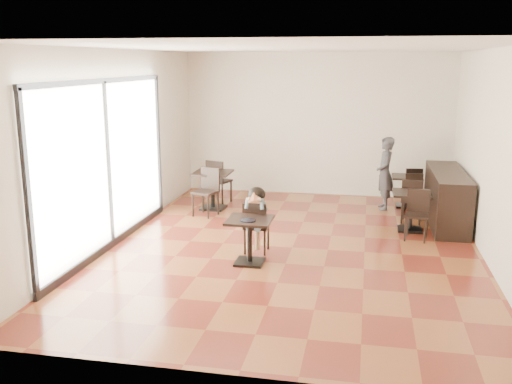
% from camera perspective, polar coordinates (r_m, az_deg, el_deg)
% --- Properties ---
extents(floor, '(6.00, 8.00, 0.01)m').
position_cam_1_polar(floor, '(9.46, 3.65, -5.56)').
color(floor, brown).
rests_on(floor, ground).
extents(ceiling, '(6.00, 8.00, 0.01)m').
position_cam_1_polar(ceiling, '(8.97, 3.95, 14.20)').
color(ceiling, white).
rests_on(ceiling, floor).
extents(wall_back, '(6.00, 0.01, 3.20)m').
position_cam_1_polar(wall_back, '(13.02, 6.10, 6.72)').
color(wall_back, beige).
rests_on(wall_back, floor).
extents(wall_front, '(6.00, 0.01, 3.20)m').
position_cam_1_polar(wall_front, '(5.22, -1.92, -2.64)').
color(wall_front, beige).
rests_on(wall_front, floor).
extents(wall_left, '(0.01, 8.00, 3.20)m').
position_cam_1_polar(wall_left, '(9.92, -13.71, 4.47)').
color(wall_left, beige).
rests_on(wall_left, floor).
extents(wall_right, '(0.01, 8.00, 3.20)m').
position_cam_1_polar(wall_right, '(9.20, 22.69, 3.19)').
color(wall_right, beige).
rests_on(wall_right, floor).
extents(storefront_window, '(0.04, 4.50, 2.60)m').
position_cam_1_polar(storefront_window, '(9.49, -14.74, 2.82)').
color(storefront_window, white).
rests_on(storefront_window, floor).
extents(child_table, '(0.66, 0.66, 0.70)m').
position_cam_1_polar(child_table, '(8.63, -0.65, -4.95)').
color(child_table, black).
rests_on(child_table, floor).
extents(child_chair, '(0.38, 0.38, 0.84)m').
position_cam_1_polar(child_chair, '(9.12, 0.06, -3.48)').
color(child_chair, black).
rests_on(child_chair, floor).
extents(child, '(0.38, 0.53, 1.06)m').
position_cam_1_polar(child, '(9.09, 0.06, -2.83)').
color(child, gray).
rests_on(child, child_chair).
extents(plate, '(0.24, 0.24, 0.01)m').
position_cam_1_polar(plate, '(8.43, -0.79, -2.85)').
color(plate, black).
rests_on(plate, child_table).
extents(pizza_slice, '(0.25, 0.19, 0.06)m').
position_cam_1_polar(pizza_slice, '(8.81, -0.18, -0.73)').
color(pizza_slice, '#EDDD85').
rests_on(pizza_slice, child).
extents(adult_patron, '(0.43, 0.59, 1.50)m').
position_cam_1_polar(adult_patron, '(11.99, 12.77, 1.82)').
color(adult_patron, '#3A3A3F').
rests_on(adult_patron, floor).
extents(cafe_table_mid, '(0.77, 0.77, 0.71)m').
position_cam_1_polar(cafe_table_mid, '(10.66, 15.22, -1.89)').
color(cafe_table_mid, black).
rests_on(cafe_table_mid, floor).
extents(cafe_table_left, '(0.93, 0.93, 0.78)m').
position_cam_1_polar(cafe_table_left, '(11.82, -4.34, 0.17)').
color(cafe_table_left, black).
rests_on(cafe_table_left, floor).
extents(cafe_table_back, '(0.70, 0.70, 0.66)m').
position_cam_1_polar(cafe_table_back, '(12.39, 14.80, 0.07)').
color(cafe_table_back, black).
rests_on(cafe_table_back, floor).
extents(chair_mid_a, '(0.44, 0.44, 0.85)m').
position_cam_1_polar(chair_mid_a, '(11.18, 15.37, -0.83)').
color(chair_mid_a, black).
rests_on(chair_mid_a, floor).
extents(chair_mid_b, '(0.44, 0.44, 0.85)m').
position_cam_1_polar(chair_mid_b, '(10.11, 15.79, -2.29)').
color(chair_mid_b, black).
rests_on(chair_mid_b, floor).
extents(chair_left_a, '(0.53, 0.53, 0.94)m').
position_cam_1_polar(chair_left_a, '(12.32, -3.67, 1.09)').
color(chair_left_a, black).
rests_on(chair_left_a, floor).
extents(chair_left_b, '(0.53, 0.53, 0.94)m').
position_cam_1_polar(chair_left_b, '(11.28, -5.09, -0.04)').
color(chair_left_b, black).
rests_on(chair_left_b, floor).
extents(chair_back_a, '(0.40, 0.40, 0.79)m').
position_cam_1_polar(chair_back_a, '(12.71, 15.34, 0.66)').
color(chair_back_a, black).
rests_on(chair_back_a, floor).
extents(chair_back_b, '(0.40, 0.40, 0.79)m').
position_cam_1_polar(chair_back_b, '(11.85, 15.61, -0.23)').
color(chair_back_b, black).
rests_on(chair_back_b, floor).
extents(service_counter, '(0.60, 2.40, 1.00)m').
position_cam_1_polar(service_counter, '(11.28, 18.54, -0.53)').
color(service_counter, black).
rests_on(service_counter, floor).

